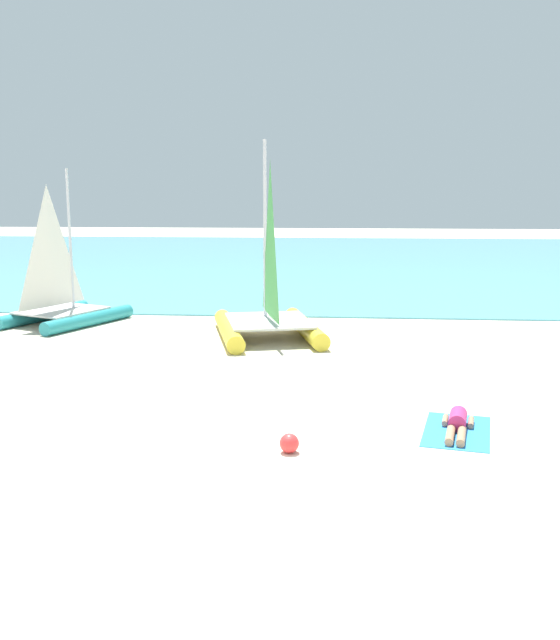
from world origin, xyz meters
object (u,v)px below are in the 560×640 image
object	(u,v)px
sailboat_yellow	(268,309)
sunbather_right	(457,423)
towel_right	(457,431)
beach_ball	(289,443)
sailboat_teal	(62,302)

from	to	relation	value
sailboat_yellow	sunbather_right	world-z (taller)	sailboat_yellow
towel_right	sunbather_right	distance (m)	0.14
sailboat_yellow	beach_ball	distance (m)	8.94
sailboat_yellow	towel_right	bearing A→B (deg)	-76.19
towel_right	sailboat_yellow	bearing A→B (deg)	117.96
sailboat_teal	sailboat_yellow	world-z (taller)	sailboat_yellow
towel_right	beach_ball	bearing A→B (deg)	-155.94
sailboat_teal	sunbather_right	size ratio (longest dim) A/B	3.04
sailboat_yellow	sunbather_right	distance (m)	8.56
sailboat_yellow	sunbather_right	bearing A→B (deg)	-75.91
sailboat_teal	beach_ball	xyz separation A→B (m)	(7.77, -10.42, -0.55)
sailboat_yellow	sunbather_right	xyz separation A→B (m)	(4.04, -7.52, -0.68)
sailboat_teal	sailboat_yellow	distance (m)	6.73
sailboat_yellow	towel_right	size ratio (longest dim) A/B	2.88
beach_ball	towel_right	bearing A→B (deg)	24.06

